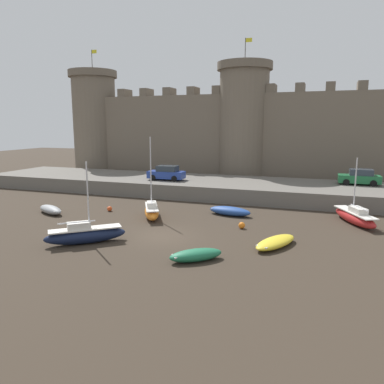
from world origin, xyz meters
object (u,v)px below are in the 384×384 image
(rowboat_foreground_left, at_px, (196,255))
(sailboat_midflat_left, at_px, (355,217))
(car_quay_centre_west, at_px, (167,173))
(sailboat_midflat_centre, at_px, (152,211))
(mooring_buoy_off_centre, at_px, (242,225))
(rowboat_midflat_right, at_px, (275,242))
(rowboat_foreground_centre, at_px, (230,211))
(rowboat_near_channel_left, at_px, (51,209))
(sailboat_foreground_right, at_px, (85,234))
(mooring_buoy_near_channel, at_px, (110,209))
(car_quay_west, at_px, (360,177))

(rowboat_foreground_left, xyz_separation_m, sailboat_midflat_left, (9.18, 11.93, 0.21))
(sailboat_midflat_left, xyz_separation_m, car_quay_centre_west, (-19.20, 7.13, 1.76))
(sailboat_midflat_centre, height_order, mooring_buoy_off_centre, sailboat_midflat_centre)
(rowboat_midflat_right, distance_m, rowboat_foreground_centre, 8.67)
(sailboat_midflat_left, height_order, mooring_buoy_off_centre, sailboat_midflat_left)
(sailboat_midflat_centre, bearing_deg, rowboat_near_channel_left, -170.48)
(rowboat_near_channel_left, bearing_deg, mooring_buoy_off_centre, 2.89)
(rowboat_foreground_left, xyz_separation_m, sailboat_foreground_right, (-7.91, 0.62, 0.24))
(mooring_buoy_near_channel, relative_size, mooring_buoy_off_centre, 0.91)
(car_quay_centre_west, bearing_deg, car_quay_west, 10.12)
(sailboat_foreground_right, height_order, rowboat_foreground_centre, sailboat_foreground_right)
(sailboat_midflat_left, relative_size, mooring_buoy_off_centre, 11.23)
(sailboat_midflat_centre, distance_m, rowboat_foreground_left, 10.62)
(mooring_buoy_near_channel, bearing_deg, car_quay_centre_west, 82.00)
(mooring_buoy_near_channel, xyz_separation_m, car_quay_centre_west, (1.38, 9.85, 2.11))
(rowboat_midflat_right, xyz_separation_m, sailboat_midflat_left, (5.18, 7.83, 0.26))
(rowboat_midflat_right, relative_size, sailboat_midflat_left, 0.76)
(sailboat_midflat_left, bearing_deg, rowboat_foreground_left, -127.58)
(sailboat_midflat_left, bearing_deg, mooring_buoy_off_centre, -151.64)
(sailboat_foreground_right, xyz_separation_m, car_quay_centre_west, (-2.10, 18.44, 1.73))
(car_quay_west, bearing_deg, sailboat_midflat_left, -95.49)
(rowboat_foreground_centre, xyz_separation_m, mooring_buoy_near_channel, (-10.62, -2.13, -0.17))
(rowboat_near_channel_left, bearing_deg, car_quay_centre_west, 64.87)
(sailboat_midflat_centre, relative_size, sailboat_foreground_right, 1.25)
(mooring_buoy_near_channel, distance_m, car_quay_west, 25.55)
(rowboat_midflat_right, distance_m, car_quay_west, 19.68)
(sailboat_midflat_left, distance_m, mooring_buoy_near_channel, 20.76)
(rowboat_foreground_centre, bearing_deg, car_quay_west, 45.85)
(rowboat_near_channel_left, bearing_deg, rowboat_foreground_left, -22.95)
(rowboat_midflat_right, distance_m, sailboat_midflat_centre, 11.49)
(sailboat_midflat_centre, distance_m, car_quay_west, 22.33)
(car_quay_centre_west, distance_m, car_quay_west, 20.55)
(rowboat_midflat_right, bearing_deg, rowboat_near_channel_left, 172.54)
(car_quay_centre_west, bearing_deg, rowboat_foreground_left, -62.27)
(rowboat_midflat_right, height_order, car_quay_centre_west, car_quay_centre_west)
(rowboat_near_channel_left, bearing_deg, rowboat_midflat_right, -7.46)
(sailboat_midflat_centre, distance_m, car_quay_centre_west, 11.45)
(sailboat_foreground_right, bearing_deg, sailboat_midflat_left, 33.49)
(rowboat_midflat_right, relative_size, mooring_buoy_off_centre, 8.49)
(rowboat_midflat_right, xyz_separation_m, rowboat_near_channel_left, (-19.81, 2.59, 0.06))
(mooring_buoy_near_channel, bearing_deg, sailboat_midflat_left, 7.53)
(rowboat_foreground_left, xyz_separation_m, mooring_buoy_near_channel, (-11.40, 9.21, -0.13))
(rowboat_midflat_right, height_order, sailboat_midflat_left, sailboat_midflat_left)
(mooring_buoy_near_channel, bearing_deg, rowboat_foreground_centre, 11.33)
(sailboat_midflat_centre, relative_size, sailboat_midflat_left, 1.21)
(sailboat_midflat_left, bearing_deg, car_quay_west, 84.51)
(rowboat_midflat_right, relative_size, rowboat_near_channel_left, 1.16)
(rowboat_foreground_left, bearing_deg, sailboat_foreground_right, 175.52)
(mooring_buoy_near_channel, bearing_deg, sailboat_midflat_centre, -11.91)
(rowboat_near_channel_left, distance_m, sailboat_midflat_left, 25.54)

